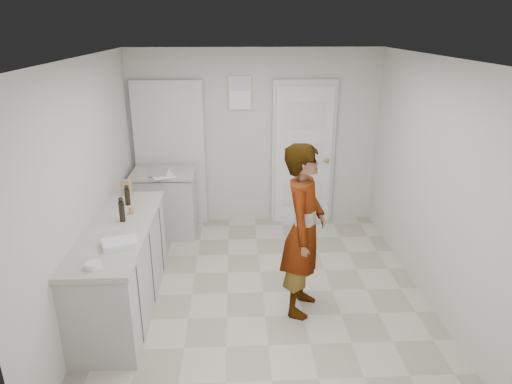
{
  "coord_description": "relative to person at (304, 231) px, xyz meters",
  "views": [
    {
      "loc": [
        -0.28,
        -4.34,
        2.8
      ],
      "look_at": [
        -0.05,
        0.4,
        1.04
      ],
      "focal_mm": 32.0,
      "sensor_mm": 36.0,
      "label": 1
    }
  ],
  "objects": [
    {
      "name": "ground",
      "position": [
        -0.38,
        0.3,
        -0.88
      ],
      "size": [
        4.0,
        4.0,
        0.0
      ],
      "primitive_type": "plane",
      "color": "gray",
      "rests_on": "ground"
    },
    {
      "name": "room_shell",
      "position": [
        -0.56,
        2.25,
        0.14
      ],
      "size": [
        4.0,
        4.0,
        4.0
      ],
      "color": "beige",
      "rests_on": "ground"
    },
    {
      "name": "main_counter",
      "position": [
        -1.83,
        0.1,
        -0.46
      ],
      "size": [
        0.64,
        1.96,
        0.93
      ],
      "color": "#B3B3AF",
      "rests_on": "ground"
    },
    {
      "name": "side_counter",
      "position": [
        -1.63,
        1.85,
        -0.45
      ],
      "size": [
        0.84,
        0.61,
        0.93
      ],
      "color": "#B3B3AF",
      "rests_on": "ground"
    },
    {
      "name": "person",
      "position": [
        0.0,
        0.0,
        0.0
      ],
      "size": [
        0.61,
        0.75,
        1.77
      ],
      "primitive_type": "imported",
      "rotation": [
        0.0,
        0.0,
        1.23
      ],
      "color": "silver",
      "rests_on": "ground"
    },
    {
      "name": "cake_mix_box",
      "position": [
        -1.92,
        0.97,
        0.13
      ],
      "size": [
        0.12,
        0.08,
        0.18
      ],
      "primitive_type": "cube",
      "rotation": [
        0.0,
        0.0,
        -0.25
      ],
      "color": "#A57452",
      "rests_on": "main_counter"
    },
    {
      "name": "spice_jar",
      "position": [
        -1.75,
        0.41,
        0.08
      ],
      "size": [
        0.05,
        0.05,
        0.08
      ],
      "primitive_type": "cylinder",
      "color": "tan",
      "rests_on": "main_counter"
    },
    {
      "name": "oil_cruet_a",
      "position": [
        -1.85,
        0.68,
        0.15
      ],
      "size": [
        0.06,
        0.06,
        0.23
      ],
      "color": "black",
      "rests_on": "main_counter"
    },
    {
      "name": "oil_cruet_b",
      "position": [
        -1.8,
        0.23,
        0.17
      ],
      "size": [
        0.06,
        0.06,
        0.26
      ],
      "color": "black",
      "rests_on": "main_counter"
    },
    {
      "name": "baking_dish",
      "position": [
        -1.7,
        -0.32,
        0.07
      ],
      "size": [
        0.35,
        0.3,
        0.05
      ],
      "rotation": [
        0.0,
        0.0,
        0.34
      ],
      "color": "silver",
      "rests_on": "main_counter"
    },
    {
      "name": "egg_bowl",
      "position": [
        -1.83,
        -0.71,
        0.07
      ],
      "size": [
        0.13,
        0.13,
        0.05
      ],
      "color": "silver",
      "rests_on": "main_counter"
    },
    {
      "name": "papers",
      "position": [
        -1.62,
        1.69,
        0.05
      ],
      "size": [
        0.39,
        0.43,
        0.01
      ],
      "primitive_type": "cube",
      "rotation": [
        0.0,
        0.0,
        0.38
      ],
      "color": "white",
      "rests_on": "side_counter"
    }
  ]
}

